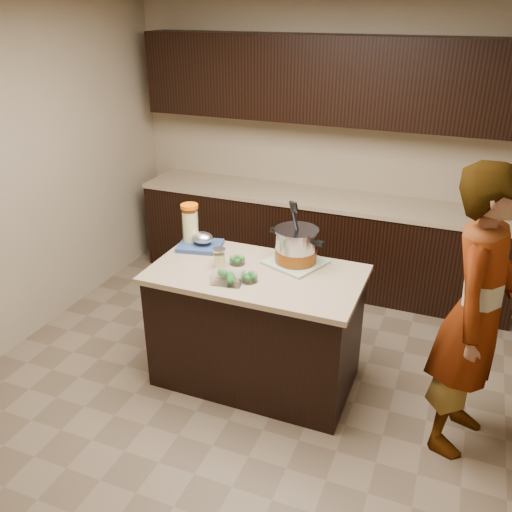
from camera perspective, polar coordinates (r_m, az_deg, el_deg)
The scene contains 13 objects.
ground_plane at distance 4.21m, azimuth 0.00°, elevation -12.65°, with size 4.00×4.00×0.00m, color brown.
room_shell at distance 3.43m, azimuth 0.00°, elevation 10.55°, with size 4.04×4.04×2.72m.
back_cabinets at distance 5.24m, azimuth 7.15°, elevation 6.79°, with size 3.60×0.63×2.33m.
island at distance 3.95m, azimuth 0.00°, elevation -7.47°, with size 1.46×0.81×0.90m.
dish_towel at distance 3.84m, azimuth 4.19°, elevation -0.65°, with size 0.36×0.36×0.02m, color #50764F.
stock_pot at distance 3.80m, azimuth 4.24°, elevation 0.88°, with size 0.43×0.38×0.44m.
lemonade_pitcher at distance 4.11m, azimuth -6.92°, elevation 3.12°, with size 0.17×0.17×0.32m.
mason_jar at distance 3.77m, azimuth -3.88°, elevation -0.25°, with size 0.11×0.11×0.15m.
broccoli_tub_left at distance 3.82m, azimuth -1.99°, elevation -0.51°, with size 0.13×0.13×0.05m.
broccoli_tub_right at distance 3.59m, azimuth -0.72°, elevation -2.31°, with size 0.14×0.14×0.05m.
broccoli_tub_rect at distance 3.58m, azimuth -3.02°, elevation -2.33°, with size 0.22×0.17×0.07m.
blue_tray at distance 4.08m, azimuth -5.79°, elevation 1.38°, with size 0.36×0.31×0.12m.
person at distance 3.45m, azimuth 22.21°, elevation -5.74°, with size 0.67×0.44×1.84m, color gray.
Camera 1 is at (1.23, -3.08, 2.59)m, focal length 38.00 mm.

